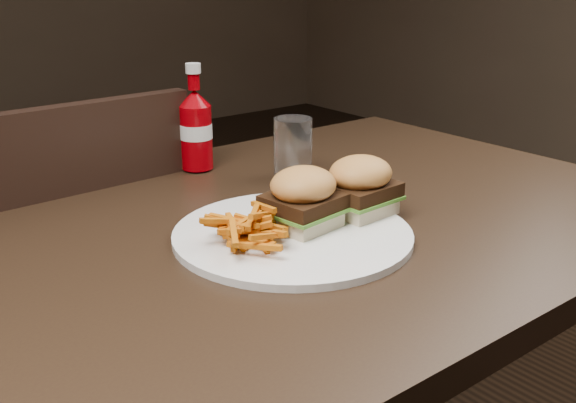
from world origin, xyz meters
TOP-DOWN VIEW (x-y plane):
  - dining_table at (0.00, 0.00)m, footprint 1.20×0.80m
  - chair_far at (-0.19, 0.50)m, footprint 0.45×0.45m
  - plate at (-0.04, -0.07)m, footprint 0.33×0.33m
  - sandwich_half_a at (-0.01, -0.07)m, footprint 0.09×0.09m
  - sandwich_half_b at (0.08, -0.07)m, footprint 0.09×0.08m
  - fries_pile at (-0.11, -0.07)m, footprint 0.12×0.12m
  - ketchup_bottle at (0.03, 0.29)m, footprint 0.07×0.07m
  - tumbler at (0.13, 0.14)m, footprint 0.09×0.09m

SIDE VIEW (x-z plane):
  - chair_far at x=-0.19m, z-range 0.41..0.45m
  - dining_table at x=0.00m, z-range 0.71..0.75m
  - plate at x=-0.04m, z-range 0.75..0.76m
  - sandwich_half_a at x=-0.01m, z-range 0.76..0.78m
  - sandwich_half_b at x=0.08m, z-range 0.76..0.78m
  - fries_pile at x=-0.11m, z-range 0.76..0.80m
  - tumbler at x=0.13m, z-range 0.75..0.86m
  - ketchup_bottle at x=0.03m, z-range 0.75..0.87m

